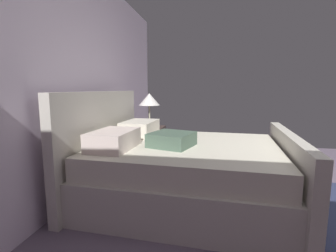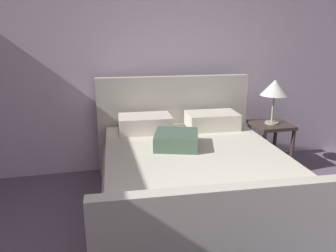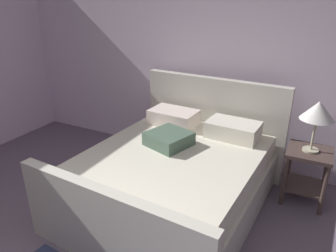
% 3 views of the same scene
% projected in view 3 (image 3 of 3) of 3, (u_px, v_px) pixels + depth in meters
% --- Properties ---
extents(wall_back, '(5.93, 0.12, 2.63)m').
position_uv_depth(wall_back, '(214.00, 62.00, 3.92)').
color(wall_back, white).
rests_on(wall_back, ground).
extents(bed, '(1.92, 2.21, 1.17)m').
position_uv_depth(bed, '(175.00, 174.00, 3.27)').
color(bed, beige).
rests_on(bed, ground).
extents(nightstand_right, '(0.44, 0.44, 0.60)m').
position_uv_depth(nightstand_right, '(307.00, 167.00, 3.29)').
color(nightstand_right, '#483732').
rests_on(nightstand_right, ground).
extents(table_lamp_right, '(0.33, 0.33, 0.53)m').
position_uv_depth(table_lamp_right, '(318.00, 112.00, 3.05)').
color(table_lamp_right, '#B7B293').
rests_on(table_lamp_right, nightstand_right).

